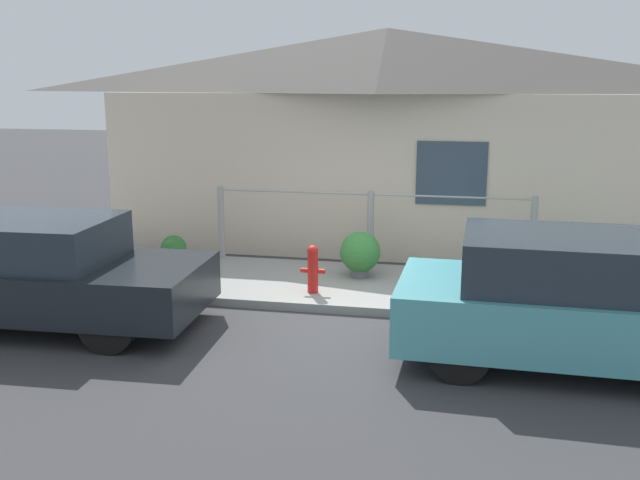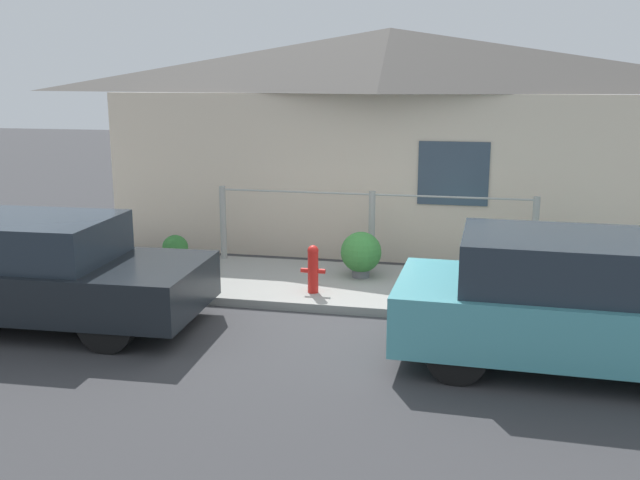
# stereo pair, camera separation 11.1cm
# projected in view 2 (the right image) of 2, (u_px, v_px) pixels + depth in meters

# --- Properties ---
(ground_plane) EXTENTS (60.00, 60.00, 0.00)m
(ground_plane) POSITION_uv_depth(u_px,v_px,m) (348.00, 315.00, 9.10)
(ground_plane) COLOR #38383A
(sidewalk) EXTENTS (24.00, 2.20, 0.12)m
(sidewalk) POSITION_uv_depth(u_px,v_px,m) (361.00, 287.00, 10.14)
(sidewalk) COLOR gray
(sidewalk) RESTS_ON ground_plane
(house) EXTENTS (9.79, 2.23, 3.79)m
(house) POSITION_uv_depth(u_px,v_px,m) (389.00, 74.00, 12.02)
(house) COLOR beige
(house) RESTS_ON ground_plane
(fence) EXTENTS (4.90, 0.10, 1.17)m
(fence) POSITION_uv_depth(u_px,v_px,m) (372.00, 225.00, 10.89)
(fence) COLOR #999993
(fence) RESTS_ON sidewalk
(car_left) EXTENTS (4.26, 1.86, 1.33)m
(car_left) POSITION_uv_depth(u_px,v_px,m) (29.00, 270.00, 8.68)
(car_left) COLOR black
(car_left) RESTS_ON ground_plane
(car_right) EXTENTS (3.65, 1.78, 1.39)m
(car_right) POSITION_uv_depth(u_px,v_px,m) (568.00, 302.00, 7.37)
(car_right) COLOR teal
(car_right) RESTS_ON ground_plane
(fire_hydrant) EXTENTS (0.34, 0.15, 0.66)m
(fire_hydrant) POSITION_uv_depth(u_px,v_px,m) (313.00, 268.00, 9.61)
(fire_hydrant) COLOR red
(fire_hydrant) RESTS_ON sidewalk
(potted_plant_near_hydrant) EXTENTS (0.59, 0.59, 0.67)m
(potted_plant_near_hydrant) POSITION_uv_depth(u_px,v_px,m) (361.00, 253.00, 10.36)
(potted_plant_near_hydrant) COLOR slate
(potted_plant_near_hydrant) RESTS_ON sidewalk
(potted_plant_by_fence) EXTENTS (0.40, 0.40, 0.50)m
(potted_plant_by_fence) POSITION_uv_depth(u_px,v_px,m) (175.00, 250.00, 10.95)
(potted_plant_by_fence) COLOR brown
(potted_plant_by_fence) RESTS_ON sidewalk
(potted_plant_corner) EXTENTS (0.46, 0.46, 0.55)m
(potted_plant_corner) POSITION_uv_depth(u_px,v_px,m) (527.00, 263.00, 10.04)
(potted_plant_corner) COLOR #9E5638
(potted_plant_corner) RESTS_ON sidewalk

